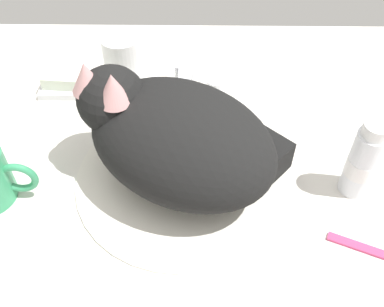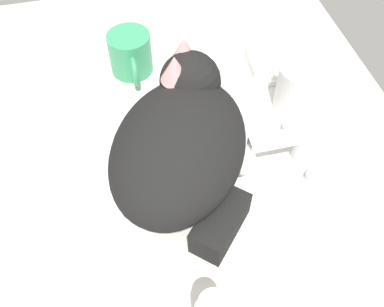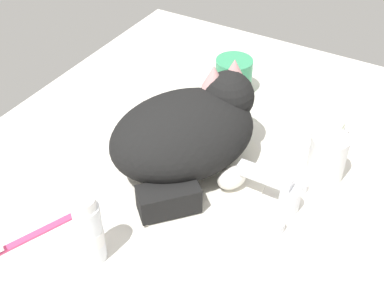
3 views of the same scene
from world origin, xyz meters
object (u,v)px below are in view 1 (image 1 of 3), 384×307
at_px(faucet, 185,81).
at_px(cat, 174,136).
at_px(rinse_cup, 123,59).
at_px(toothpaste_bottle, 363,161).
at_px(soap_bar, 65,79).

xyz_separation_m(faucet, cat, (-0.01, -0.18, 0.05)).
height_order(rinse_cup, toothpaste_bottle, toothpaste_bottle).
height_order(soap_bar, toothpaste_bottle, toothpaste_bottle).
bearing_deg(faucet, soap_bar, 176.97).
relative_size(cat, soap_bar, 4.45).
xyz_separation_m(soap_bar, toothpaste_bottle, (0.45, -0.22, 0.04)).
relative_size(soap_bar, toothpaste_bottle, 0.58).
height_order(cat, rinse_cup, cat).
xyz_separation_m(cat, soap_bar, (-0.20, 0.20, -0.06)).
relative_size(faucet, soap_bar, 1.81).
bearing_deg(faucet, rinse_cup, 160.23).
bearing_deg(toothpaste_bottle, cat, 175.11).
relative_size(cat, rinse_cup, 3.72).
relative_size(rinse_cup, toothpaste_bottle, 0.70).
bearing_deg(soap_bar, rinse_cup, 16.00).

